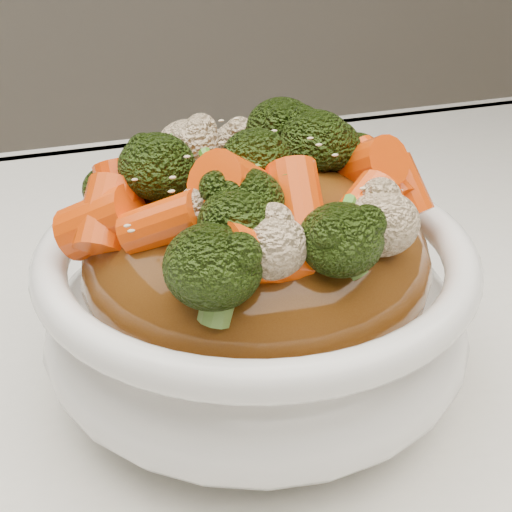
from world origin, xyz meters
name	(u,v)px	position (x,y,z in m)	size (l,w,h in m)	color
tablecloth	(237,473)	(0.00, 0.00, 0.73)	(1.20, 0.80, 0.04)	white
bowl	(256,311)	(0.02, 0.04, 0.79)	(0.21, 0.21, 0.08)	white
sauce_base	(256,261)	(0.02, 0.04, 0.82)	(0.17, 0.17, 0.09)	#5A310F
carrots	(256,143)	(0.02, 0.04, 0.88)	(0.17, 0.17, 0.05)	#EA4807
broccoli	(256,145)	(0.02, 0.04, 0.88)	(0.17, 0.17, 0.04)	black
cauliflower	(256,149)	(0.02, 0.04, 0.88)	(0.17, 0.17, 0.04)	beige
scallions	(256,141)	(0.02, 0.04, 0.88)	(0.13, 0.13, 0.02)	#3B7C1C
sesame_seeds	(256,141)	(0.02, 0.04, 0.88)	(0.15, 0.15, 0.01)	beige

